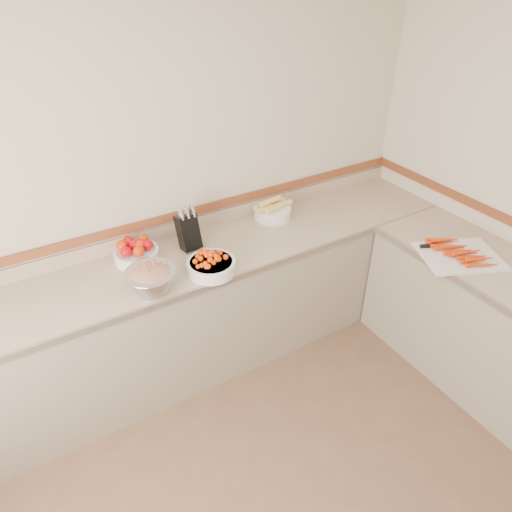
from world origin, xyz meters
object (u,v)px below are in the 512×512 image
cherry_tomato_bowl (211,265)px  cutting_board (459,253)px  corn_bowl (272,210)px  knife_block (188,231)px  rhubarb_bowl (152,279)px  tomato_bowl (136,252)px

cherry_tomato_bowl → cutting_board: (1.45, -0.67, -0.03)m
corn_bowl → cherry_tomato_bowl: bearing=-150.7°
corn_bowl → cutting_board: corn_bowl is taller
cutting_board → corn_bowl: bearing=125.7°
cutting_board → cherry_tomato_bowl: bearing=155.4°
knife_block → rhubarb_bowl: size_ratio=1.02×
corn_bowl → cutting_board: 1.30m
cherry_tomato_bowl → corn_bowl: (0.69, 0.39, 0.00)m
tomato_bowl → corn_bowl: corn_bowl is taller
corn_bowl → rhubarb_bowl: 1.14m
corn_bowl → cutting_board: (0.76, -1.06, -0.04)m
cherry_tomato_bowl → rhubarb_bowl: size_ratio=1.00×
corn_bowl → cutting_board: size_ratio=0.50×
knife_block → cutting_board: size_ratio=0.51×
knife_block → cutting_board: bearing=-34.5°
knife_block → corn_bowl: size_ratio=1.01×
cherry_tomato_bowl → rhubarb_bowl: 0.38m
rhubarb_bowl → cutting_board: bearing=-20.0°
knife_block → rhubarb_bowl: (-0.38, -0.33, -0.04)m
knife_block → cutting_board: 1.77m
rhubarb_bowl → tomato_bowl: bearing=85.7°
tomato_bowl → corn_bowl: bearing=1.4°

